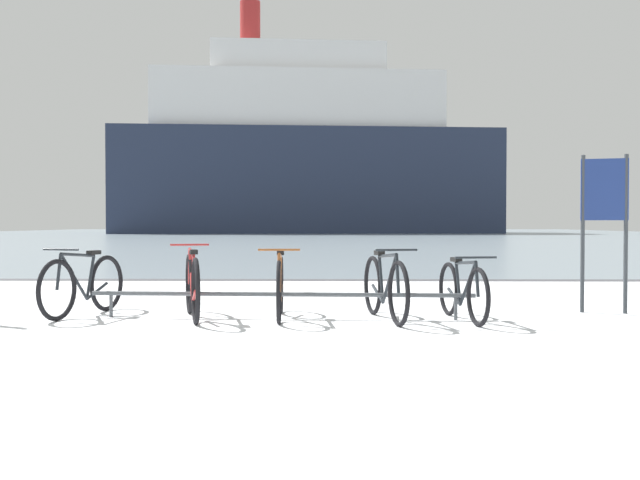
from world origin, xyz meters
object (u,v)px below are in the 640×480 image
bicycle_0 (83,285)px  ferry_ship (304,156)px  bicycle_2 (280,286)px  bicycle_4 (463,291)px  info_sign (604,206)px  bicycle_1 (192,286)px  bicycle_3 (385,287)px

bicycle_0 → ferry_ship: ferry_ship is taller
bicycle_0 → bicycle_2: 2.36m
ferry_ship → bicycle_4: bearing=-86.4°
bicycle_2 → bicycle_4: 2.07m
ferry_ship → bicycle_0: bearing=-89.9°
bicycle_0 → ferry_ship: size_ratio=0.04×
bicycle_4 → info_sign: info_sign is taller
bicycle_0 → info_sign: bearing=3.5°
bicycle_4 → info_sign: bearing=22.3°
bicycle_1 → bicycle_4: bearing=-2.0°
info_sign → bicycle_2: bearing=-171.4°
bicycle_3 → info_sign: info_sign is taller
bicycle_1 → ferry_ship: 70.73m
ferry_ship → bicycle_1: bearing=-88.8°
bicycle_1 → bicycle_3: 2.20m
info_sign → ferry_ship: size_ratio=0.05×
bicycle_1 → bicycle_3: size_ratio=0.97×
ferry_ship → bicycle_3: bearing=-87.1°
bicycle_3 → info_sign: bearing=15.0°
info_sign → ferry_ship: bearing=95.2°
bicycle_2 → ferry_ship: (-2.41, 70.23, 7.76)m
bicycle_0 → bicycle_3: bicycle_3 is taller
bicycle_1 → info_sign: (4.92, 0.65, 0.92)m
bicycle_4 → info_sign: 2.22m
info_sign → bicycle_3: bearing=-165.0°
bicycle_1 → bicycle_2: 1.00m
bicycle_2 → bicycle_4: (2.07, -0.17, -0.03)m
bicycle_1 → bicycle_2: bearing=3.6°
bicycle_3 → bicycle_4: size_ratio=1.09×
bicycle_2 → bicycle_1: bearing=-176.4°
bicycle_0 → bicycle_3: bearing=-5.5°
bicycle_3 → bicycle_2: bearing=173.4°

